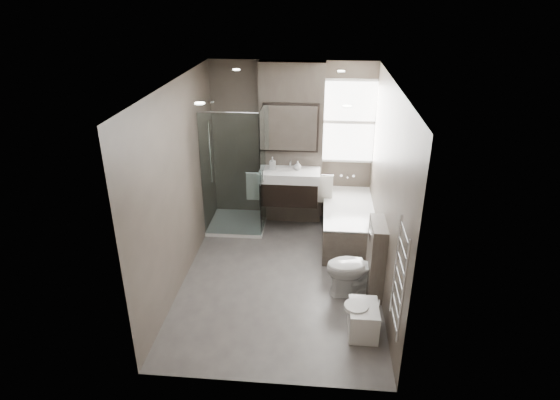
# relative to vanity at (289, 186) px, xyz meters

# --- Properties ---
(room) EXTENTS (2.70, 3.90, 2.70)m
(room) POSITION_rel_vanity_xyz_m (0.00, -1.43, 0.56)
(room) COLOR #5A5653
(room) RESTS_ON ground
(vanity_pier) EXTENTS (1.00, 0.25, 2.60)m
(vanity_pier) POSITION_rel_vanity_xyz_m (0.00, 0.35, 0.56)
(vanity_pier) COLOR #554C43
(vanity_pier) RESTS_ON ground
(vanity) EXTENTS (0.95, 0.47, 0.66)m
(vanity) POSITION_rel_vanity_xyz_m (0.00, 0.00, 0.00)
(vanity) COLOR black
(vanity) RESTS_ON vanity_pier
(mirror_cabinet) EXTENTS (0.86, 0.08, 0.76)m
(mirror_cabinet) POSITION_rel_vanity_xyz_m (0.00, 0.19, 0.89)
(mirror_cabinet) COLOR black
(mirror_cabinet) RESTS_ON vanity_pier
(towel_left) EXTENTS (0.24, 0.06, 0.44)m
(towel_left) POSITION_rel_vanity_xyz_m (-0.56, -0.02, -0.02)
(towel_left) COLOR silver
(towel_left) RESTS_ON vanity_pier
(towel_right) EXTENTS (0.24, 0.06, 0.44)m
(towel_right) POSITION_rel_vanity_xyz_m (0.56, -0.02, -0.02)
(towel_right) COLOR silver
(towel_right) RESTS_ON vanity_pier
(shower_enclosure) EXTENTS (0.90, 0.90, 2.00)m
(shower_enclosure) POSITION_rel_vanity_xyz_m (-0.75, -0.08, -0.25)
(shower_enclosure) COLOR white
(shower_enclosure) RESTS_ON ground
(bathtub) EXTENTS (0.75, 1.60, 0.57)m
(bathtub) POSITION_rel_vanity_xyz_m (0.92, -0.33, -0.43)
(bathtub) COLOR #554C43
(bathtub) RESTS_ON ground
(window) EXTENTS (0.98, 0.06, 1.33)m
(window) POSITION_rel_vanity_xyz_m (0.90, 0.45, 0.93)
(window) COLOR white
(window) RESTS_ON room
(toilet) EXTENTS (0.80, 0.52, 0.76)m
(toilet) POSITION_rel_vanity_xyz_m (0.97, -1.72, -0.36)
(toilet) COLOR white
(toilet) RESTS_ON ground
(cistern_box) EXTENTS (0.19, 0.55, 1.00)m
(cistern_box) POSITION_rel_vanity_xyz_m (1.21, -1.68, -0.24)
(cistern_box) COLOR #554C43
(cistern_box) RESTS_ON ground
(bidet) EXTENTS (0.40, 0.45, 0.47)m
(bidet) POSITION_rel_vanity_xyz_m (1.01, -2.48, -0.55)
(bidet) COLOR white
(bidet) RESTS_ON ground
(towel_radiator) EXTENTS (0.03, 0.49, 1.10)m
(towel_radiator) POSITION_rel_vanity_xyz_m (1.25, -3.03, 0.38)
(towel_radiator) COLOR silver
(towel_radiator) RESTS_ON room
(soap_bottle_a) EXTENTS (0.09, 0.09, 0.20)m
(soap_bottle_a) POSITION_rel_vanity_xyz_m (-0.27, 0.04, 0.36)
(soap_bottle_a) COLOR white
(soap_bottle_a) RESTS_ON vanity
(soap_bottle_b) EXTENTS (0.11, 0.11, 0.14)m
(soap_bottle_b) POSITION_rel_vanity_xyz_m (0.12, 0.05, 0.33)
(soap_bottle_b) COLOR white
(soap_bottle_b) RESTS_ON vanity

